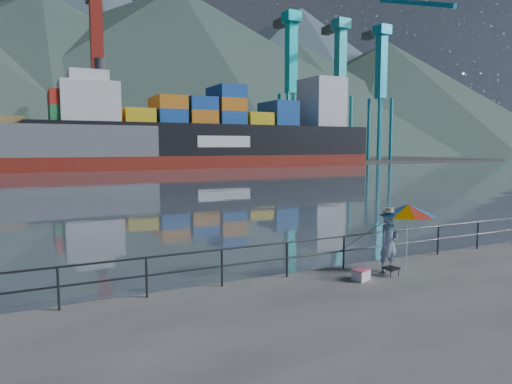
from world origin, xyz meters
The scene contains 13 objects.
ground centered at (0.00, -3.50, -0.25)m, with size 24.00×11.00×0.50m, color slate.
harbor_water centered at (0.00, 130.00, 0.00)m, with size 500.00×280.00×0.00m, color slate.
far_dock centered at (10.00, 93.00, 0.00)m, with size 200.00×40.00×0.40m, color #514F4C.
guardrail centered at (0.00, 1.70, 0.52)m, with size 22.00×0.06×1.03m.
mountains centered at (38.82, 207.75, 35.55)m, with size 600.00×332.80×80.00m.
port_cranes centered at (31.00, 84.00, 16.00)m, with size 116.00×28.00×38.40m.
container_stacks centered at (35.10, 93.50, 2.96)m, with size 58.00×8.40×7.80m.
fisherman centered at (1.96, 0.81, 0.89)m, with size 0.65×0.43×1.78m, color #30558E.
beach_umbrella centered at (2.46, 0.60, 1.85)m, with size 2.03×2.03×2.02m.
folding_stool centered at (1.75, 0.46, 0.13)m, with size 0.42×0.42×0.25m.
cooler_bag centered at (0.69, 0.49, 0.14)m, with size 0.49×0.33×0.28m, color silver.
fishing_rod centered at (1.86, 1.88, 0.00)m, with size 0.02×0.02×2.17m, color black.
container_ship centered at (25.22, 71.03, 5.80)m, with size 63.56×10.59×18.10m.
Camera 1 is at (-7.46, -9.31, 3.73)m, focal length 32.00 mm.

